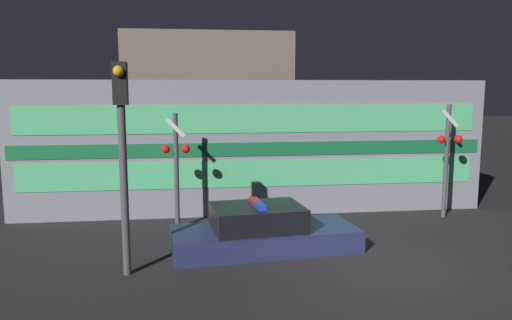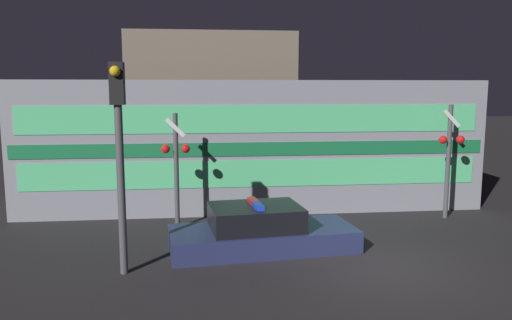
{
  "view_description": "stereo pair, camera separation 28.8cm",
  "coord_description": "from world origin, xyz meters",
  "px_view_note": "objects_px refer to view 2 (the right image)",
  "views": [
    {
      "loc": [
        -4.36,
        -10.62,
        4.11
      ],
      "look_at": [
        -2.45,
        4.18,
        1.97
      ],
      "focal_mm": 35.0,
      "sensor_mm": 36.0,
      "label": 1
    },
    {
      "loc": [
        -4.08,
        -10.66,
        4.11
      ],
      "look_at": [
        -2.45,
        4.18,
        1.97
      ],
      "focal_mm": 35.0,
      "sensor_mm": 36.0,
      "label": 2
    }
  ],
  "objects_px": {
    "traffic_light_corner": "(119,142)",
    "police_car": "(261,232)",
    "train": "(251,144)",
    "crossing_signal_near": "(449,154)"
  },
  "relations": [
    {
      "from": "train",
      "to": "traffic_light_corner",
      "type": "distance_m",
      "value": 7.28
    },
    {
      "from": "police_car",
      "to": "crossing_signal_near",
      "type": "height_order",
      "value": "crossing_signal_near"
    },
    {
      "from": "crossing_signal_near",
      "to": "train",
      "type": "bearing_deg",
      "value": 157.21
    },
    {
      "from": "train",
      "to": "police_car",
      "type": "height_order",
      "value": "train"
    },
    {
      "from": "crossing_signal_near",
      "to": "traffic_light_corner",
      "type": "height_order",
      "value": "traffic_light_corner"
    },
    {
      "from": "train",
      "to": "crossing_signal_near",
      "type": "relative_size",
      "value": 4.28
    },
    {
      "from": "traffic_light_corner",
      "to": "police_car",
      "type": "bearing_deg",
      "value": 22.91
    },
    {
      "from": "police_car",
      "to": "crossing_signal_near",
      "type": "distance_m",
      "value": 6.92
    },
    {
      "from": "train",
      "to": "police_car",
      "type": "bearing_deg",
      "value": -92.87
    },
    {
      "from": "crossing_signal_near",
      "to": "traffic_light_corner",
      "type": "relative_size",
      "value": 0.78
    }
  ]
}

